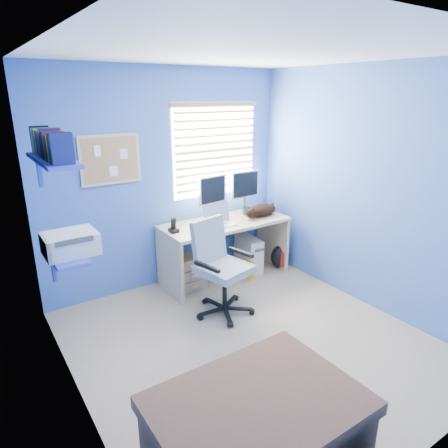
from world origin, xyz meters
TOP-DOWN VIEW (x-y plane):
  - floor at (0.00, 0.00)m, footprint 3.00×3.20m
  - ceiling at (0.00, 0.00)m, footprint 3.00×3.20m
  - wall_back at (0.00, 1.60)m, footprint 3.00×0.01m
  - wall_front at (0.00, -1.60)m, footprint 3.00×0.01m
  - wall_left at (-1.50, 0.00)m, footprint 0.01×3.20m
  - wall_right at (1.50, 0.00)m, footprint 0.01×3.20m
  - desk at (0.57, 1.26)m, footprint 1.56×0.65m
  - laptop at (0.45, 1.18)m, footprint 0.37×0.31m
  - monitor_left at (0.49, 1.42)m, footprint 0.41×0.18m
  - monitor_right at (1.00, 1.45)m, footprint 0.40×0.13m
  - phone at (-0.12, 1.25)m, footprint 0.09×0.11m
  - mug at (0.95, 1.34)m, footprint 0.10×0.09m
  - cd_spindle at (1.20, 1.38)m, footprint 0.13×0.13m
  - cat at (1.08, 1.19)m, footprint 0.47×0.34m
  - tower_pc at (0.95, 1.26)m, footprint 0.24×0.46m
  - drawer_boxes at (0.07, 1.27)m, footprint 0.35×0.28m
  - yellow_book at (0.81, 1.06)m, footprint 0.03×0.17m
  - backpack at (1.34, 1.10)m, footprint 0.33×0.30m
  - bed_corner at (-0.79, -1.10)m, footprint 1.14×0.81m
  - office_chair at (0.08, 0.60)m, footprint 0.69×0.69m
  - window_blinds at (0.65, 1.57)m, footprint 1.15×0.05m
  - corkboard at (-0.65, 1.58)m, footprint 0.64×0.02m
  - wall_shelves at (-1.35, 0.75)m, footprint 0.42×0.90m

SIDE VIEW (x-z plane):
  - floor at x=0.00m, z-range 0.00..0.00m
  - yellow_book at x=0.81m, z-range 0.00..0.24m
  - backpack at x=1.34m, z-range 0.00..0.32m
  - drawer_boxes at x=0.07m, z-range 0.00..0.41m
  - tower_pc at x=0.95m, z-range 0.00..0.45m
  - bed_corner at x=-0.79m, z-range 0.00..0.55m
  - office_chair at x=0.08m, z-range -0.13..0.86m
  - desk at x=0.57m, z-range 0.00..0.74m
  - cd_spindle at x=1.20m, z-range 0.74..0.81m
  - mug at x=0.95m, z-range 0.74..0.84m
  - cat at x=1.08m, z-range 0.74..0.89m
  - phone at x=-0.12m, z-range 0.74..0.91m
  - laptop at x=0.45m, z-range 0.74..0.96m
  - monitor_left at x=0.49m, z-range 0.74..1.28m
  - monitor_right at x=1.00m, z-range 0.74..1.28m
  - wall_back at x=0.00m, z-range 0.00..2.50m
  - wall_front at x=0.00m, z-range 0.00..2.50m
  - wall_left at x=-1.50m, z-range 0.00..2.50m
  - wall_right at x=1.50m, z-range 0.00..2.50m
  - wall_shelves at x=-1.35m, z-range 0.91..1.96m
  - corkboard at x=-0.65m, z-range 1.29..1.81m
  - window_blinds at x=0.65m, z-range 1.00..2.10m
  - ceiling at x=0.00m, z-range 2.50..2.50m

